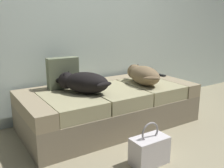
{
  "coord_description": "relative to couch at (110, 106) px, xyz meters",
  "views": [
    {
      "loc": [
        -1.48,
        -1.4,
        1.22
      ],
      "look_at": [
        0.0,
        0.93,
        0.5
      ],
      "focal_mm": 41.32,
      "sensor_mm": 36.0,
      "label": 1
    }
  ],
  "objects": [
    {
      "name": "tv_remote",
      "position": [
        0.89,
        0.13,
        0.24
      ],
      "size": [
        0.06,
        0.15,
        0.02
      ],
      "primitive_type": "cube",
      "rotation": [
        0.0,
        0.0,
        0.14
      ],
      "color": "black",
      "rests_on": "couch"
    },
    {
      "name": "handbag",
      "position": [
        -0.16,
        -0.89,
        -0.1
      ],
      "size": [
        0.32,
        0.18,
        0.38
      ],
      "color": "silver",
      "rests_on": "ground"
    },
    {
      "name": "dog_tan",
      "position": [
        0.42,
        -0.07,
        0.34
      ],
      "size": [
        0.32,
        0.64,
        0.22
      ],
      "color": "#80684A",
      "rests_on": "couch"
    },
    {
      "name": "back_wall",
      "position": [
        0.0,
        0.58,
        1.18
      ],
      "size": [
        6.4,
        0.1,
        2.8
      ],
      "primitive_type": "cube",
      "color": "silver",
      "rests_on": "ground"
    },
    {
      "name": "throw_pillow",
      "position": [
        -0.44,
        0.27,
        0.4
      ],
      "size": [
        0.35,
        0.14,
        0.34
      ],
      "primitive_type": "cube",
      "rotation": [
        0.0,
        0.0,
        -0.06
      ],
      "color": "#6A7458",
      "rests_on": "couch"
    },
    {
      "name": "couch",
      "position": [
        0.0,
        0.0,
        0.0
      ],
      "size": [
        1.97,
        0.93,
        0.45
      ],
      "color": "gray",
      "rests_on": "ground"
    },
    {
      "name": "dog_dark",
      "position": [
        -0.34,
        -0.03,
        0.34
      ],
      "size": [
        0.51,
        0.58,
        0.22
      ],
      "color": "black",
      "rests_on": "couch"
    },
    {
      "name": "ground_plane",
      "position": [
        0.0,
        -0.98,
        -0.22
      ],
      "size": [
        10.0,
        10.0,
        0.0
      ],
      "primitive_type": "plane",
      "color": "#9B9171"
    }
  ]
}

